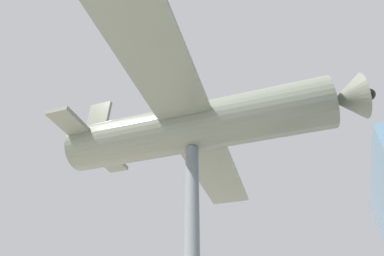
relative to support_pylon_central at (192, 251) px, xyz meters
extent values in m
cylinder|color=slate|center=(0.00, 0.00, 0.00)|extent=(0.51, 0.51, 7.61)
cylinder|color=slate|center=(0.00, 0.00, 4.79)|extent=(3.25, 10.86, 1.97)
cube|color=slate|center=(0.00, 0.00, 4.79)|extent=(15.79, 4.00, 0.18)
cube|color=slate|center=(0.57, -4.67, 4.94)|extent=(5.09, 1.60, 0.18)
cube|color=slate|center=(0.57, -4.67, 6.15)|extent=(0.31, 1.11, 2.33)
cone|color=slate|center=(-0.71, 5.83, 4.79)|extent=(1.79, 1.24, 1.67)
sphere|color=black|center=(-0.80, 6.53, 4.79)|extent=(0.44, 0.44, 0.44)
camera|label=1|loc=(8.91, 4.07, -2.47)|focal=28.00mm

